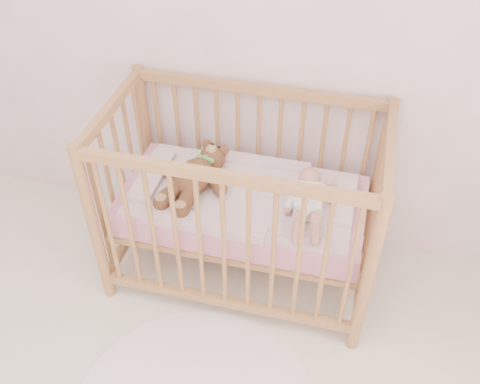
% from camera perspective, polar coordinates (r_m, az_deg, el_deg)
% --- Properties ---
extents(wall_back, '(4.00, 0.02, 2.70)m').
position_cam_1_polar(wall_back, '(2.65, -4.39, 19.53)').
color(wall_back, white).
rests_on(wall_back, floor).
extents(crib, '(1.36, 0.76, 1.00)m').
position_cam_1_polar(crib, '(2.71, 0.26, -1.22)').
color(crib, '#B8804E').
rests_on(crib, floor).
extents(mattress, '(1.22, 0.62, 0.13)m').
position_cam_1_polar(mattress, '(2.72, 0.26, -1.45)').
color(mattress, pink).
rests_on(mattress, crib).
extents(blanket, '(1.10, 0.58, 0.06)m').
position_cam_1_polar(blanket, '(2.67, 0.26, -0.27)').
color(blanket, pink).
rests_on(blanket, mattress).
extents(baby, '(0.30, 0.53, 0.12)m').
position_cam_1_polar(baby, '(2.56, 7.29, -0.51)').
color(baby, white).
rests_on(baby, blanket).
extents(teddy_bear, '(0.49, 0.61, 0.15)m').
position_cam_1_polar(teddy_bear, '(2.65, -4.95, 1.68)').
color(teddy_bear, brown).
rests_on(teddy_bear, blanket).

